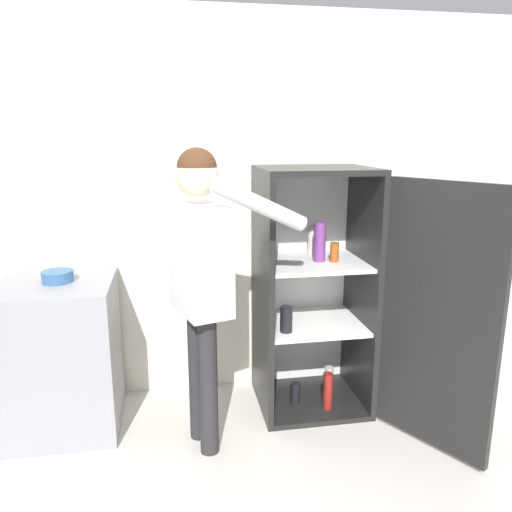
{
  "coord_description": "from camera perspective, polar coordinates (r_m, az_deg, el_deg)",
  "views": [
    {
      "loc": [
        -0.73,
        -2.34,
        1.77
      ],
      "look_at": [
        -0.22,
        0.62,
        1.03
      ],
      "focal_mm": 35.0,
      "sensor_mm": 36.0,
      "label": 1
    }
  ],
  "objects": [
    {
      "name": "wall_back",
      "position": [
        3.44,
        2.55,
        5.47
      ],
      "size": [
        7.0,
        0.06,
        2.55
      ],
      "color": "silver",
      "rests_on": "ground_plane"
    },
    {
      "name": "person",
      "position": [
        2.7,
        -6.29,
        -0.76
      ],
      "size": [
        0.74,
        0.53,
        1.71
      ],
      "color": "#262628",
      "rests_on": "ground_plane"
    },
    {
      "name": "bowl",
      "position": [
        3.14,
        -21.73,
        -2.19
      ],
      "size": [
        0.18,
        0.18,
        0.07
      ],
      "color": "#335B8E",
      "rests_on": "counter"
    },
    {
      "name": "ground_plane",
      "position": [
        3.02,
        6.56,
        -22.14
      ],
      "size": [
        12.0,
        12.0,
        0.0
      ],
      "primitive_type": "plane",
      "color": "beige"
    },
    {
      "name": "refrigerator",
      "position": [
        3.2,
        9.06,
        -4.36
      ],
      "size": [
        1.08,
        1.23,
        1.57
      ],
      "color": "black",
      "rests_on": "ground_plane"
    },
    {
      "name": "counter",
      "position": [
        3.3,
        -21.41,
        -10.57
      ],
      "size": [
        0.66,
        0.64,
        0.93
      ],
      "color": "gray",
      "rests_on": "ground_plane"
    }
  ]
}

